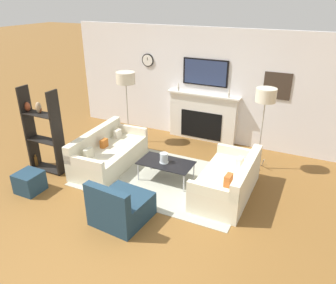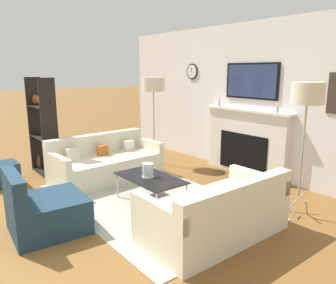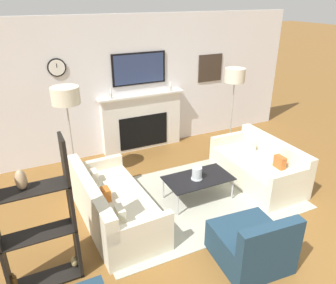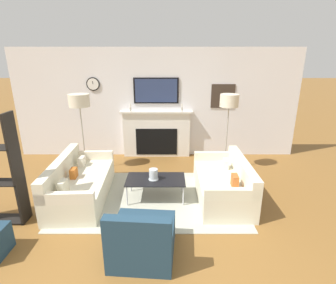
% 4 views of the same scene
% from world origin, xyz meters
% --- Properties ---
extents(fireplace_wall, '(7.11, 0.28, 2.70)m').
position_xyz_m(fireplace_wall, '(0.00, 4.22, 1.21)').
color(fireplace_wall, silver).
rests_on(fireplace_wall, ground_plane).
extents(area_rug, '(3.24, 2.11, 0.01)m').
position_xyz_m(area_rug, '(0.00, 1.97, 0.01)').
color(area_rug, '#AAAB97').
rests_on(area_rug, ground_plane).
extents(couch_left, '(0.95, 1.90, 0.75)m').
position_xyz_m(couch_left, '(-1.32, 1.97, 0.27)').
color(couch_left, beige).
rests_on(couch_left, ground_plane).
extents(couch_right, '(0.88, 1.69, 0.73)m').
position_xyz_m(couch_right, '(1.31, 1.97, 0.27)').
color(couch_right, beige).
rests_on(couch_right, ground_plane).
extents(armchair, '(0.85, 0.89, 0.77)m').
position_xyz_m(armchair, '(-0.03, 0.49, 0.25)').
color(armchair, '#1E3649').
rests_on(armchair, ground_plane).
extents(coffee_table, '(1.05, 0.59, 0.39)m').
position_xyz_m(coffee_table, '(0.07, 1.94, 0.37)').
color(coffee_table, black).
rests_on(coffee_table, ground_plane).
extents(hurricane_candle, '(0.18, 0.18, 0.20)m').
position_xyz_m(hurricane_candle, '(0.03, 1.93, 0.48)').
color(hurricane_candle, silver).
rests_on(hurricane_candle, coffee_table).
extents(floor_lamp_left, '(0.44, 0.44, 1.74)m').
position_xyz_m(floor_lamp_left, '(-1.59, 3.22, 1.58)').
color(floor_lamp_left, '#9E998E').
rests_on(floor_lamp_left, ground_plane).
extents(floor_lamp_right, '(0.40, 0.40, 1.74)m').
position_xyz_m(floor_lamp_right, '(1.59, 3.22, 1.57)').
color(floor_lamp_right, '#9E998E').
rests_on(floor_lamp_right, ground_plane).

